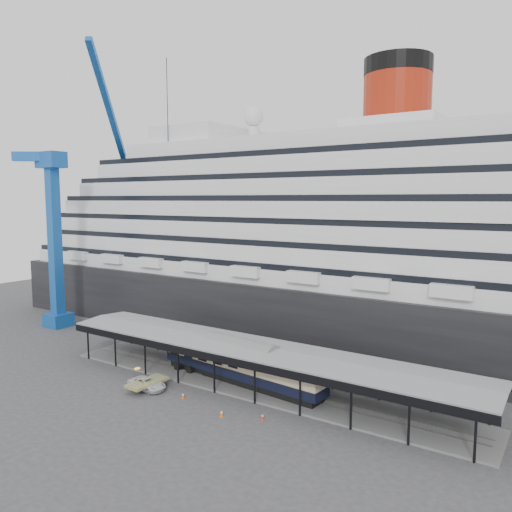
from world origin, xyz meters
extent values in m
plane|color=#39393C|center=(0.00, 0.00, 0.00)|extent=(200.00, 200.00, 0.00)
cube|color=black|center=(0.00, 32.00, 5.00)|extent=(130.00, 30.00, 10.00)
cylinder|color=#9A200C|center=(8.00, 32.00, 37.40)|extent=(10.00, 10.00, 9.00)
cylinder|color=black|center=(8.00, 32.00, 42.65)|extent=(10.10, 10.10, 2.50)
sphere|color=silver|center=(-18.00, 32.00, 37.70)|extent=(3.60, 3.60, 3.60)
cube|color=slate|center=(0.00, 5.00, 0.12)|extent=(56.00, 8.00, 0.24)
cube|color=slate|center=(0.00, 4.28, 0.28)|extent=(54.00, 0.08, 0.10)
cube|color=slate|center=(0.00, 5.72, 0.28)|extent=(54.00, 0.08, 0.10)
cube|color=black|center=(0.00, 0.50, 4.45)|extent=(56.00, 0.18, 0.90)
cube|color=black|center=(0.00, 9.50, 4.45)|extent=(56.00, 0.18, 0.90)
cube|color=slate|center=(0.00, 5.00, 5.18)|extent=(56.00, 9.00, 0.24)
cube|color=#1753AC|center=(-46.00, 10.00, 1.20)|extent=(4.00, 4.00, 2.40)
cube|color=#1753AC|center=(-46.00, 10.00, 15.40)|extent=(1.80, 1.80, 26.00)
cube|color=#1753AC|center=(-46.00, 10.00, 29.80)|extent=(5.00, 3.20, 2.80)
cube|color=#1753AC|center=(-37.61, 15.88, 39.20)|extent=(12.92, 17.86, 16.80)
cube|color=#1753AC|center=(-48.87, 7.99, 30.40)|extent=(5.83, 4.75, 1.60)
cylinder|color=black|center=(-29.22, 21.75, 23.60)|extent=(0.12, 0.12, 47.21)
imported|color=silver|center=(-10.36, -2.77, 0.71)|extent=(5.20, 2.59, 1.42)
cube|color=black|center=(-2.01, 5.00, 0.62)|extent=(23.08, 4.87, 0.76)
cube|color=black|center=(-2.01, 5.00, 1.60)|extent=(24.21, 5.41, 1.20)
cube|color=beige|center=(-2.01, 5.00, 2.92)|extent=(24.21, 5.45, 1.42)
cube|color=black|center=(-2.01, 5.00, 3.84)|extent=(24.21, 5.41, 0.44)
cube|color=#E0550C|center=(-4.82, -2.51, 0.02)|extent=(0.43, 0.43, 0.03)
cone|color=#E0550C|center=(-4.82, -2.51, 0.39)|extent=(0.36, 0.36, 0.74)
cylinder|color=white|center=(-4.82, -2.51, 0.46)|extent=(0.24, 0.24, 0.14)
cube|color=#EC5E0D|center=(1.87, -3.92, 0.02)|extent=(0.48, 0.48, 0.03)
cone|color=#EC5E0D|center=(1.87, -3.92, 0.42)|extent=(0.41, 0.41, 0.79)
cylinder|color=white|center=(1.87, -3.92, 0.49)|extent=(0.25, 0.25, 0.15)
cube|color=red|center=(5.87, -2.10, 0.01)|extent=(0.40, 0.40, 0.03)
cone|color=red|center=(5.87, -2.10, 0.36)|extent=(0.34, 0.34, 0.69)
cylinder|color=white|center=(5.87, -2.10, 0.43)|extent=(0.22, 0.22, 0.13)
camera|label=1|loc=(32.82, -44.15, 22.99)|focal=35.00mm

